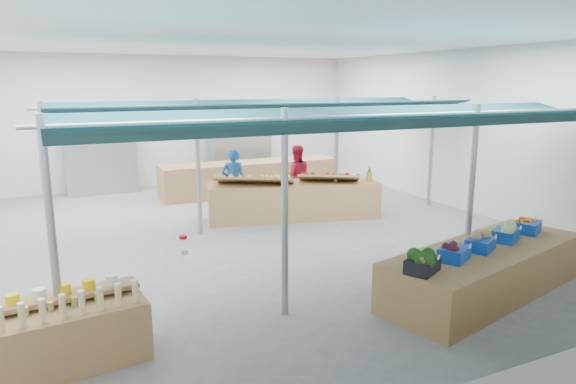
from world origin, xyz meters
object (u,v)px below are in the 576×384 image
vendor_right (296,176)px  bottle_shelf (73,332)px  veg_counter (485,270)px  vendor_left (233,182)px  crate_stack (515,261)px  fruit_counter (294,201)px

vendor_right → bottle_shelf: bearing=60.6°
veg_counter → vendor_left: size_ratio=2.34×
veg_counter → crate_stack: bearing=-0.4°
vendor_right → vendor_left: bearing=14.9°
bottle_shelf → fruit_counter: bottle_shelf is taller
fruit_counter → vendor_left: bearing=152.4°
veg_counter → crate_stack: 0.95m
fruit_counter → vendor_right: vendor_right is taller
crate_stack → vendor_right: 6.51m
veg_counter → fruit_counter: 5.57m
veg_counter → vendor_left: vendor_left is taller
bottle_shelf → fruit_counter: size_ratio=0.41×
veg_counter → bottle_shelf: bearing=161.1°
veg_counter → vendor_left: (-1.93, 6.63, 0.46)m
vendor_left → vendor_right: 1.80m
veg_counter → fruit_counter: size_ratio=0.94×
bottle_shelf → crate_stack: (7.03, -0.29, -0.09)m
fruit_counter → crate_stack: bearing=-57.8°
bottle_shelf → vendor_left: bearing=48.8°
vendor_left → vendor_right: (1.80, -0.00, 0.00)m
fruit_counter → vendor_left: 1.67m
bottle_shelf → vendor_right: bearing=38.8°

